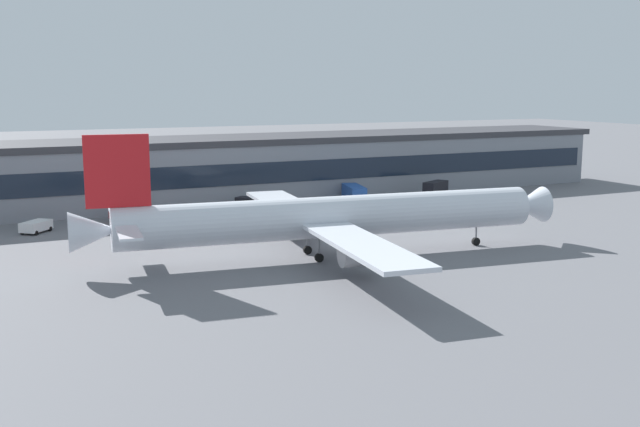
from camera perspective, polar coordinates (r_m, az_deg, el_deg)
The scene contains 9 objects.
ground_plane at distance 100.46m, azimuth 3.02°, elevation -2.74°, with size 600.00×600.00×0.00m, color slate.
terminal_building at distance 144.42m, azimuth -6.45°, elevation 3.48°, with size 162.41×19.31×12.05m.
airliner at distance 94.72m, azimuth 0.51°, elevation -0.29°, with size 63.78×55.06×16.25m.
belt_loader at distance 123.19m, azimuth -14.78°, elevation -0.17°, with size 3.80×6.71×1.95m.
stair_truck at distance 145.02m, azimuth 8.82°, elevation 1.83°, with size 6.43×4.87×3.55m.
baggage_tug at distance 126.24m, azimuth -9.49°, elevation 0.22°, with size 2.38×3.77×1.85m.
crew_van at distance 129.77m, azimuth -5.39°, elevation 0.74°, with size 4.61×5.58×2.55m.
pushback_tractor at distance 118.94m, azimuth -20.96°, elevation -0.90°, with size 5.12×5.32×1.75m.
fuel_truck at distance 138.79m, azimuth 2.64°, elevation 1.54°, with size 4.72×8.83×3.35m.
Camera 1 is at (-47.19, -85.97, 21.76)m, focal length 41.76 mm.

